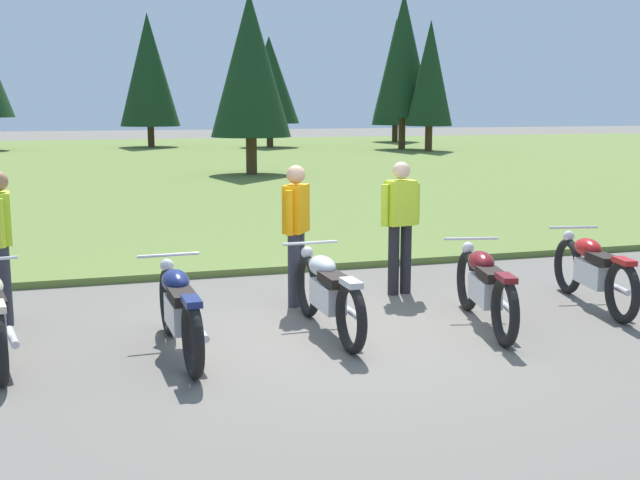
{
  "coord_description": "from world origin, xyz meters",
  "views": [
    {
      "loc": [
        -2.44,
        -7.46,
        2.35
      ],
      "look_at": [
        0.0,
        0.6,
        0.9
      ],
      "focal_mm": 43.85,
      "sensor_mm": 36.0,
      "label": 1
    }
  ],
  "objects_px": {
    "rider_near_row_end": "(400,220)",
    "rider_with_back_turned": "(1,238)",
    "motorcycle_maroon": "(485,287)",
    "motorcycle_navy": "(179,310)",
    "motorcycle_silver": "(327,292)",
    "motorcycle_red": "(593,270)",
    "rider_checking_bike": "(296,227)"
  },
  "relations": [
    {
      "from": "rider_checking_bike",
      "to": "motorcycle_navy",
      "type": "bearing_deg",
      "value": -136.29
    },
    {
      "from": "motorcycle_silver",
      "to": "motorcycle_maroon",
      "type": "bearing_deg",
      "value": -8.42
    },
    {
      "from": "motorcycle_navy",
      "to": "motorcycle_silver",
      "type": "bearing_deg",
      "value": 9.75
    },
    {
      "from": "motorcycle_red",
      "to": "rider_near_row_end",
      "type": "xyz_separation_m",
      "value": [
        -1.94,
        1.26,
        0.51
      ]
    },
    {
      "from": "rider_with_back_turned",
      "to": "motorcycle_silver",
      "type": "bearing_deg",
      "value": -22.66
    },
    {
      "from": "motorcycle_silver",
      "to": "motorcycle_red",
      "type": "relative_size",
      "value": 1.01
    },
    {
      "from": "motorcycle_silver",
      "to": "rider_checking_bike",
      "type": "distance_m",
      "value": 1.32
    },
    {
      "from": "rider_near_row_end",
      "to": "motorcycle_navy",
      "type": "bearing_deg",
      "value": -150.75
    },
    {
      "from": "motorcycle_red",
      "to": "rider_with_back_turned",
      "type": "xyz_separation_m",
      "value": [
        -6.57,
        1.23,
        0.51
      ]
    },
    {
      "from": "motorcycle_silver",
      "to": "motorcycle_maroon",
      "type": "height_order",
      "value": "same"
    },
    {
      "from": "motorcycle_silver",
      "to": "rider_checking_bike",
      "type": "height_order",
      "value": "rider_checking_bike"
    },
    {
      "from": "rider_checking_bike",
      "to": "rider_with_back_turned",
      "type": "distance_m",
      "value": 3.25
    },
    {
      "from": "rider_near_row_end",
      "to": "rider_with_back_turned",
      "type": "height_order",
      "value": "same"
    },
    {
      "from": "motorcycle_silver",
      "to": "motorcycle_maroon",
      "type": "distance_m",
      "value": 1.71
    },
    {
      "from": "motorcycle_navy",
      "to": "rider_with_back_turned",
      "type": "bearing_deg",
      "value": 136.1
    },
    {
      "from": "motorcycle_silver",
      "to": "rider_with_back_turned",
      "type": "xyz_separation_m",
      "value": [
        -3.25,
        1.36,
        0.51
      ]
    },
    {
      "from": "motorcycle_maroon",
      "to": "rider_with_back_turned",
      "type": "relative_size",
      "value": 1.24
    },
    {
      "from": "rider_near_row_end",
      "to": "rider_with_back_turned",
      "type": "xyz_separation_m",
      "value": [
        -4.64,
        -0.02,
        0.0
      ]
    },
    {
      "from": "rider_near_row_end",
      "to": "motorcycle_red",
      "type": "bearing_deg",
      "value": -32.98
    },
    {
      "from": "rider_with_back_turned",
      "to": "motorcycle_navy",
      "type": "bearing_deg",
      "value": -43.9
    },
    {
      "from": "motorcycle_navy",
      "to": "motorcycle_silver",
      "type": "distance_m",
      "value": 1.58
    },
    {
      "from": "motorcycle_navy",
      "to": "motorcycle_red",
      "type": "distance_m",
      "value": 4.9
    },
    {
      "from": "motorcycle_maroon",
      "to": "rider_near_row_end",
      "type": "xyz_separation_m",
      "value": [
        -0.31,
        1.63,
        0.51
      ]
    },
    {
      "from": "motorcycle_maroon",
      "to": "motorcycle_navy",
      "type": "bearing_deg",
      "value": -179.68
    },
    {
      "from": "motorcycle_red",
      "to": "motorcycle_navy",
      "type": "bearing_deg",
      "value": -175.37
    },
    {
      "from": "motorcycle_maroon",
      "to": "rider_near_row_end",
      "type": "height_order",
      "value": "rider_near_row_end"
    },
    {
      "from": "motorcycle_red",
      "to": "rider_checking_bike",
      "type": "height_order",
      "value": "rider_checking_bike"
    },
    {
      "from": "motorcycle_silver",
      "to": "rider_with_back_turned",
      "type": "distance_m",
      "value": 3.56
    },
    {
      "from": "motorcycle_silver",
      "to": "rider_checking_bike",
      "type": "bearing_deg",
      "value": 90.3
    },
    {
      "from": "motorcycle_maroon",
      "to": "rider_checking_bike",
      "type": "height_order",
      "value": "rider_checking_bike"
    },
    {
      "from": "rider_checking_bike",
      "to": "rider_near_row_end",
      "type": "bearing_deg",
      "value": 6.72
    },
    {
      "from": "motorcycle_silver",
      "to": "motorcycle_navy",
      "type": "bearing_deg",
      "value": -170.25
    }
  ]
}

